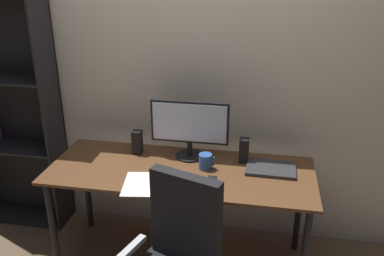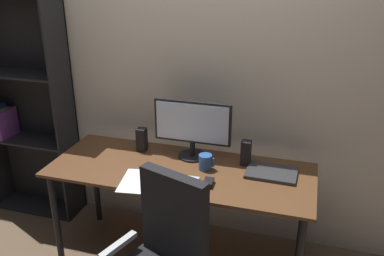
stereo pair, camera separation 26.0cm
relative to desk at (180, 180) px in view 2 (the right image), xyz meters
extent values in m
cube|color=beige|center=(0.00, 0.51, 0.64)|extent=(6.40, 0.10, 2.60)
cube|color=#56351E|center=(0.00, 0.00, 0.07)|extent=(1.74, 0.67, 0.02)
cylinder|color=black|center=(-0.81, -0.28, -0.30)|extent=(0.04, 0.04, 0.72)
cylinder|color=black|center=(-0.81, 0.28, -0.30)|extent=(0.04, 0.04, 0.72)
cylinder|color=black|center=(0.81, 0.28, -0.30)|extent=(0.04, 0.04, 0.72)
cylinder|color=black|center=(0.03, 0.20, 0.09)|extent=(0.20, 0.20, 0.01)
cylinder|color=black|center=(0.03, 0.20, 0.14)|extent=(0.04, 0.04, 0.10)
cube|color=black|center=(0.03, 0.20, 0.34)|extent=(0.53, 0.03, 0.30)
cube|color=silver|center=(0.03, 0.18, 0.34)|extent=(0.50, 0.01, 0.27)
cube|color=#B7BABC|center=(0.02, -0.16, 0.09)|extent=(0.29, 0.11, 0.02)
cube|color=black|center=(0.23, -0.15, 0.10)|extent=(0.06, 0.10, 0.03)
cylinder|color=#285193|center=(0.16, 0.04, 0.13)|extent=(0.09, 0.09, 0.10)
cube|color=#285193|center=(0.21, 0.04, 0.14)|extent=(0.02, 0.01, 0.06)
cube|color=#2D2D30|center=(0.58, 0.10, 0.09)|extent=(0.33, 0.24, 0.02)
cube|color=black|center=(-0.35, 0.19, 0.17)|extent=(0.06, 0.07, 0.17)
cube|color=black|center=(0.40, 0.19, 0.17)|extent=(0.06, 0.07, 0.17)
cube|color=white|center=(-0.20, -0.23, 0.08)|extent=(0.25, 0.32, 0.00)
cube|color=black|center=(0.14, -0.55, 0.09)|extent=(0.40, 0.20, 0.52)
cube|color=#B7BABC|center=(-0.14, -0.65, -0.08)|extent=(0.12, 0.26, 0.03)
cube|color=black|center=(-1.03, 0.30, 0.26)|extent=(0.02, 0.28, 1.84)
cube|color=black|center=(-1.40, 0.43, 0.26)|extent=(0.75, 0.01, 1.84)
cube|color=black|center=(-1.40, 0.30, -0.65)|extent=(0.72, 0.26, 0.02)
cube|color=black|center=(-1.40, 0.30, -0.01)|extent=(0.72, 0.26, 0.02)
cube|color=black|center=(-1.40, 0.30, 0.54)|extent=(0.72, 0.26, 0.02)
cube|color=#337242|center=(-1.64, 0.29, 0.11)|extent=(0.03, 0.22, 0.22)
cube|color=gold|center=(-1.61, 0.29, 0.11)|extent=(0.03, 0.22, 0.22)
cube|color=#723884|center=(-1.58, 0.29, 0.11)|extent=(0.02, 0.22, 0.23)
camera|label=1|loc=(0.51, -2.34, 1.37)|focal=38.57mm
camera|label=2|loc=(0.76, -2.28, 1.37)|focal=38.57mm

